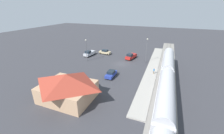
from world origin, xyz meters
The scene contains 12 objects.
ground_plane centered at (0.00, 0.00, 0.00)m, with size 200.00×200.00×0.00m, color #38383D.
railway_track centered at (-14.00, 0.00, 0.09)m, with size 4.80×70.00×0.30m.
platform centered at (-10.00, 0.00, 0.15)m, with size 3.20×46.00×0.30m.
passenger_train centered at (-14.00, 19.06, 2.86)m, with size 2.93×50.96×4.98m.
station_building centered at (4.00, 22.00, 2.85)m, with size 10.67×8.62×5.48m.
pedestrian_on_platform centered at (-10.77, 4.45, 1.28)m, with size 0.36×0.36×1.71m.
pickup_red centered at (-1.75, -5.94, 1.03)m, with size 3.16×5.71×2.14m.
pickup_silver centered at (13.81, -3.70, 1.03)m, with size 2.56×5.59×2.14m.
sedan_blue centered at (-0.39, 9.83, 0.88)m, with size 1.86×4.51×1.74m.
sedan_tan centered at (9.21, -7.71, 0.88)m, with size 4.69×2.67×1.74m.
light_pole_near_platform centered at (-7.20, -3.74, 5.11)m, with size 0.44×0.44×8.18m.
light_pole_lot_center centered at (11.76, 1.68, 4.71)m, with size 0.44×0.44×7.45m.
Camera 1 is at (-12.97, 41.16, 17.15)m, focal length 22.73 mm.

